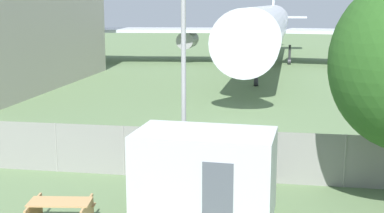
# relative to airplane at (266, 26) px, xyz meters

# --- Properties ---
(perimeter_fence) EXTENTS (56.07, 0.07, 1.81)m
(perimeter_fence) POSITION_rel_airplane_xyz_m (-3.83, -35.28, -2.94)
(perimeter_fence) COLOR gray
(perimeter_fence) RESTS_ON ground
(airplane) EXTENTS (40.13, 48.38, 11.61)m
(airplane) POSITION_rel_airplane_xyz_m (0.00, 0.00, 0.00)
(airplane) COLOR silver
(airplane) RESTS_ON ground
(portable_cabin) EXTENTS (4.09, 2.55, 2.48)m
(portable_cabin) POSITION_rel_airplane_xyz_m (-0.46, -38.36, -2.60)
(portable_cabin) COLOR silver
(portable_cabin) RESTS_ON ground
(picnic_bench_near_cabin) EXTENTS (1.85, 1.62, 0.76)m
(picnic_bench_near_cabin) POSITION_rel_airplane_xyz_m (-4.23, -39.96, -3.37)
(picnic_bench_near_cabin) COLOR tan
(picnic_bench_near_cabin) RESTS_ON ground
(light_mast) EXTENTS (0.44, 0.44, 8.55)m
(light_mast) POSITION_rel_airplane_xyz_m (-1.53, -35.90, 1.32)
(light_mast) COLOR #99999E
(light_mast) RESTS_ON ground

